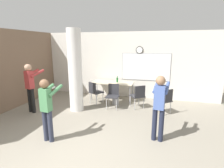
% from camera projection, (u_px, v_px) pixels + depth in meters
% --- Properties ---
extents(wall_left_accent, '(0.12, 7.00, 2.80)m').
position_uv_depth(wall_left_accent, '(9.00, 70.00, 6.14)').
color(wall_left_accent, '#7A604C').
rests_on(wall_left_accent, ground_plane).
extents(wall_back, '(8.00, 0.15, 2.80)m').
position_uv_depth(wall_back, '(123.00, 65.00, 7.62)').
color(wall_back, silver).
rests_on(wall_back, ground_plane).
extents(support_pillar, '(0.47, 0.47, 2.80)m').
position_uv_depth(support_pillar, '(75.00, 71.00, 5.93)').
color(support_pillar, white).
rests_on(support_pillar, ground_plane).
extents(folding_table, '(1.74, 0.80, 0.74)m').
position_uv_depth(folding_table, '(112.00, 83.00, 7.29)').
color(folding_table, beige).
rests_on(folding_table, ground_plane).
extents(bottle_on_table, '(0.07, 0.07, 0.26)m').
position_uv_depth(bottle_on_table, '(117.00, 80.00, 7.27)').
color(bottle_on_table, '#1E6B2D').
rests_on(bottle_on_table, folding_table).
extents(waste_bin, '(0.24, 0.24, 0.37)m').
position_uv_depth(waste_bin, '(116.00, 100.00, 6.77)').
color(waste_bin, '#B2B2B7').
rests_on(waste_bin, ground_plane).
extents(chair_mid_room, '(0.62, 0.62, 0.87)m').
position_uv_depth(chair_mid_room, '(165.00, 99.00, 5.76)').
color(chair_mid_room, '#2D2D33').
rests_on(chair_mid_room, ground_plane).
extents(chair_table_left, '(0.59, 0.59, 0.87)m').
position_uv_depth(chair_table_left, '(95.00, 91.00, 6.77)').
color(chair_table_left, '#2D2D33').
rests_on(chair_table_left, ground_plane).
extents(chair_table_front, '(0.47, 0.47, 0.87)m').
position_uv_depth(chair_table_front, '(113.00, 94.00, 6.34)').
color(chair_table_front, '#2D2D33').
rests_on(chair_table_front, ground_plane).
extents(chair_table_right, '(0.61, 0.61, 0.87)m').
position_uv_depth(chair_table_right, '(138.00, 95.00, 6.27)').
color(chair_table_right, '#2D2D33').
rests_on(chair_table_right, ground_plane).
extents(person_watching_back, '(0.47, 0.65, 1.66)m').
position_uv_depth(person_watching_back, '(30.00, 84.00, 5.84)').
color(person_watching_back, black).
rests_on(person_watching_back, ground_plane).
extents(person_playing_side, '(0.41, 0.65, 1.60)m').
position_uv_depth(person_playing_side, '(159.00, 103.00, 4.07)').
color(person_playing_side, '#1E2338').
rests_on(person_playing_side, ground_plane).
extents(person_playing_front, '(0.37, 0.61, 1.52)m').
position_uv_depth(person_playing_front, '(47.00, 105.00, 4.06)').
color(person_playing_front, '#2D3347').
rests_on(person_playing_front, ground_plane).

